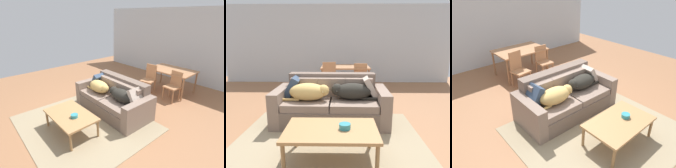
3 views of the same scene
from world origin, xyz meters
The scene contains 13 objects.
ground_plane centered at (0.00, 0.00, 0.00)m, with size 10.00×10.00×0.00m, color #9C6845.
back_partition centered at (0.00, 4.00, 1.35)m, with size 8.00×0.12×2.70m, color silver.
area_rug centered at (-0.03, -0.60, 0.01)m, with size 2.94×2.67×0.01m, color #9C8969.
couch centered at (-0.03, 0.35, 0.34)m, with size 2.11×1.03×0.89m.
dog_on_left_cushion centered at (-0.41, 0.17, 0.63)m, with size 0.84×0.39×0.31m.
dog_on_right_cushion centered at (0.35, 0.25, 0.62)m, with size 0.86×0.38×0.30m.
throw_pillow_by_left_arm centered at (-0.77, 0.43, 0.66)m, with size 0.14×0.41×0.41m, color #33445B.
throw_pillow_by_right_arm centered at (0.73, 0.39, 0.66)m, with size 0.10×0.43×0.43m, color #BBA796.
coffee_table centered at (0.04, -0.99, 0.41)m, with size 1.19×0.74×0.45m.
bowl_on_coffee_table centered at (0.21, -0.99, 0.48)m, with size 0.15×0.15×0.07m, color teal.
dining_table centered at (0.28, 2.66, 0.70)m, with size 1.39×0.96×0.76m.
dining_chair_near_left centered at (-0.15, 2.04, 0.51)m, with size 0.45×0.45×0.94m.
dining_chair_near_right centered at (0.69, 2.12, 0.50)m, with size 0.42×0.42×0.89m.
Camera 3 is at (-2.59, -2.55, 2.71)m, focal length 33.92 mm.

